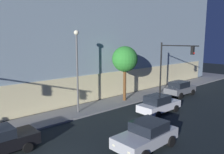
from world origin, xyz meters
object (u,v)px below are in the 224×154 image
Objects in this scene: modern_building at (84,21)px; car_silver at (146,135)px; sidewalk_tree at (125,59)px; traffic_light_far_corner at (172,60)px; street_lamp_sidewalk at (77,61)px; car_white at (159,104)px; car_grey at (180,88)px.

modern_building is 8.58× the size of car_silver.
modern_building is at bearing 74.34° from sidewalk_tree.
street_lamp_sidewalk is at bearing 170.36° from traffic_light_far_corner.
traffic_light_far_corner is at bearing 24.60° from car_white.
traffic_light_far_corner is at bearing -9.64° from street_lamp_sidewalk.
modern_building is 6.39× the size of sidewalk_tree.
street_lamp_sidewalk is at bearing -127.53° from modern_building.
modern_building is 17.73m from car_grey.
street_lamp_sidewalk reaches higher than car_grey.
street_lamp_sidewalk reaches higher than car_white.
car_grey is (1.09, -0.60, -3.48)m from traffic_light_far_corner.
sidewalk_tree is at bearing 52.17° from car_silver.
car_grey is at bearing -11.43° from street_lamp_sidewalk.
car_white is at bearing -40.98° from street_lamp_sidewalk.
car_white is at bearing -162.88° from car_grey.
modern_building reaches higher than street_lamp_sidewalk.
car_silver is 7.16m from car_white.
street_lamp_sidewalk is 9.42m from car_silver.
sidewalk_tree reaches higher than car_silver.
car_grey reaches higher than car_white.
car_silver is 14.74m from car_grey.
modern_building is at bearing 52.47° from street_lamp_sidewalk.
modern_building reaches higher than traffic_light_far_corner.
modern_building reaches higher than car_white.
modern_building is 8.73× the size of car_grey.
street_lamp_sidewalk is 1.68× the size of car_silver.
traffic_light_far_corner is 12.06m from street_lamp_sidewalk.
street_lamp_sidewalk is at bearing -179.86° from sidewalk_tree.
traffic_light_far_corner is 1.45× the size of car_grey.
traffic_light_far_corner is at bearing 27.57° from car_silver.
modern_building is 13.82m from sidewalk_tree.
sidewalk_tree is 8.28m from car_grey.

